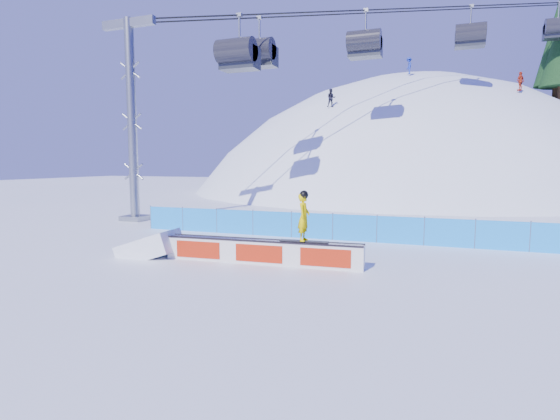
% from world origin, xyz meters
% --- Properties ---
extents(ground, '(160.00, 160.00, 0.00)m').
position_xyz_m(ground, '(0.00, 0.00, 0.00)').
color(ground, white).
rests_on(ground, ground).
extents(snow_hill, '(64.00, 64.00, 64.00)m').
position_xyz_m(snow_hill, '(0.00, 42.00, -18.00)').
color(snow_hill, white).
rests_on(snow_hill, ground).
extents(safety_fence, '(22.05, 0.05, 1.30)m').
position_xyz_m(safety_fence, '(0.00, 4.50, 0.60)').
color(safety_fence, '#1487EF').
rests_on(safety_fence, ground).
extents(chairlift, '(40.80, 41.70, 22.00)m').
position_xyz_m(chairlift, '(4.74, 27.49, 16.89)').
color(chairlift, gray).
rests_on(chairlift, ground).
extents(rail_box, '(7.21, 0.93, 0.86)m').
position_xyz_m(rail_box, '(-2.27, -1.03, 0.43)').
color(rail_box, silver).
rests_on(rail_box, ground).
extents(snow_ramp, '(2.38, 1.57, 1.43)m').
position_xyz_m(snow_ramp, '(-6.76, -1.29, 0.00)').
color(snow_ramp, white).
rests_on(snow_ramp, ground).
extents(snowboarder, '(1.69, 0.60, 1.75)m').
position_xyz_m(snowboarder, '(-0.73, -0.94, 1.72)').
color(snowboarder, black).
rests_on(snowboarder, rail_box).
extents(distant_skiers, '(20.51, 7.82, 6.10)m').
position_xyz_m(distant_skiers, '(3.33, 29.46, 10.90)').
color(distant_skiers, black).
rests_on(distant_skiers, ground).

